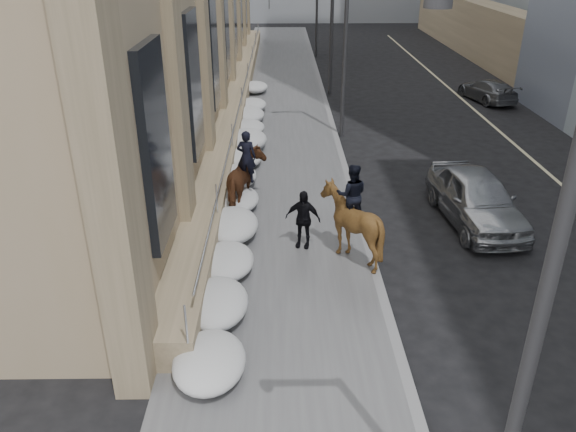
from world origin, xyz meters
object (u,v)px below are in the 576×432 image
object	(u,v)px
mounted_horse_right	(351,220)
car_grey	(487,90)
mounted_horse_left	(246,179)
pedestrian	(303,219)
car_silver	(476,198)

from	to	relation	value
mounted_horse_right	car_grey	bearing A→B (deg)	-115.32
mounted_horse_left	car_grey	xyz separation A→B (m)	(12.78, 14.26, -0.53)
pedestrian	mounted_horse_right	bearing A→B (deg)	-11.90
pedestrian	car_silver	distance (m)	5.80
car_silver	pedestrian	bearing A→B (deg)	-167.39
mounted_horse_left	pedestrian	size ratio (longest dim) A/B	1.50
mounted_horse_left	mounted_horse_right	world-z (taller)	mounted_horse_right
mounted_horse_left	car_grey	world-z (taller)	mounted_horse_left
car_silver	car_grey	xyz separation A→B (m)	(5.48, 15.17, -0.23)
mounted_horse_left	car_grey	bearing A→B (deg)	-122.21
mounted_horse_right	pedestrian	world-z (taller)	mounted_horse_right
car_grey	car_silver	bearing A→B (deg)	56.61
car_grey	mounted_horse_right	bearing A→B (deg)	47.43
pedestrian	car_grey	size ratio (longest dim) A/B	0.41
mounted_horse_right	car_grey	world-z (taller)	mounted_horse_right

